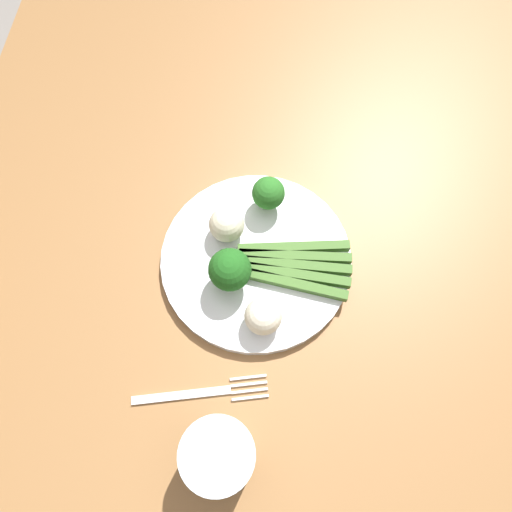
{
  "coord_description": "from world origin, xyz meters",
  "views": [
    {
      "loc": [
        0.17,
        -0.02,
        1.34
      ],
      "look_at": [
        -0.07,
        -0.04,
        0.77
      ],
      "focal_mm": 33.16,
      "sensor_mm": 36.0,
      "label": 1
    }
  ],
  "objects_px": {
    "broccoli_front_left": "(268,193)",
    "cauliflower_edge": "(263,316)",
    "cauliflower_front": "(227,225)",
    "dining_table": "(279,328)",
    "asparagus_bundle": "(294,265)",
    "water_glass": "(220,455)",
    "broccoli_outer_edge": "(230,270)",
    "plate": "(256,260)",
    "fork": "(203,393)"
  },
  "relations": [
    {
      "from": "plate",
      "to": "cauliflower_front",
      "type": "height_order",
      "value": "cauliflower_front"
    },
    {
      "from": "cauliflower_front",
      "to": "fork",
      "type": "height_order",
      "value": "cauliflower_front"
    },
    {
      "from": "broccoli_front_left",
      "to": "cauliflower_front",
      "type": "xyz_separation_m",
      "value": [
        0.05,
        -0.05,
        -0.01
      ]
    },
    {
      "from": "cauliflower_edge",
      "to": "cauliflower_front",
      "type": "xyz_separation_m",
      "value": [
        -0.12,
        -0.06,
        0.0
      ]
    },
    {
      "from": "plate",
      "to": "fork",
      "type": "xyz_separation_m",
      "value": [
        0.18,
        -0.05,
        -0.01
      ]
    },
    {
      "from": "broccoli_outer_edge",
      "to": "plate",
      "type": "bearing_deg",
      "value": 139.92
    },
    {
      "from": "asparagus_bundle",
      "to": "water_glass",
      "type": "height_order",
      "value": "water_glass"
    },
    {
      "from": "plate",
      "to": "water_glass",
      "type": "distance_m",
      "value": 0.25
    },
    {
      "from": "broccoli_front_left",
      "to": "cauliflower_edge",
      "type": "bearing_deg",
      "value": 2.5
    },
    {
      "from": "broccoli_outer_edge",
      "to": "cauliflower_front",
      "type": "xyz_separation_m",
      "value": [
        -0.07,
        -0.01,
        -0.01
      ]
    },
    {
      "from": "asparagus_bundle",
      "to": "broccoli_front_left",
      "type": "relative_size",
      "value": 2.8
    },
    {
      "from": "broccoli_front_left",
      "to": "broccoli_outer_edge",
      "type": "distance_m",
      "value": 0.12
    },
    {
      "from": "broccoli_front_left",
      "to": "cauliflower_edge",
      "type": "distance_m",
      "value": 0.17
    },
    {
      "from": "broccoli_front_left",
      "to": "broccoli_outer_edge",
      "type": "bearing_deg",
      "value": -18.46
    },
    {
      "from": "dining_table",
      "to": "cauliflower_front",
      "type": "height_order",
      "value": "cauliflower_front"
    },
    {
      "from": "cauliflower_front",
      "to": "dining_table",
      "type": "bearing_deg",
      "value": 39.35
    },
    {
      "from": "broccoli_outer_edge",
      "to": "cauliflower_edge",
      "type": "height_order",
      "value": "broccoli_outer_edge"
    },
    {
      "from": "broccoli_front_left",
      "to": "fork",
      "type": "bearing_deg",
      "value": -12.78
    },
    {
      "from": "fork",
      "to": "water_glass",
      "type": "height_order",
      "value": "water_glass"
    },
    {
      "from": "dining_table",
      "to": "asparagus_bundle",
      "type": "height_order",
      "value": "asparagus_bundle"
    },
    {
      "from": "dining_table",
      "to": "plate",
      "type": "relative_size",
      "value": 5.91
    },
    {
      "from": "broccoli_front_left",
      "to": "cauliflower_front",
      "type": "relative_size",
      "value": 1.15
    },
    {
      "from": "cauliflower_front",
      "to": "fork",
      "type": "relative_size",
      "value": 0.28
    },
    {
      "from": "dining_table",
      "to": "cauliflower_edge",
      "type": "distance_m",
      "value": 0.13
    },
    {
      "from": "plate",
      "to": "water_glass",
      "type": "height_order",
      "value": "water_glass"
    },
    {
      "from": "broccoli_front_left",
      "to": "water_glass",
      "type": "distance_m",
      "value": 0.32
    },
    {
      "from": "cauliflower_front",
      "to": "water_glass",
      "type": "height_order",
      "value": "water_glass"
    },
    {
      "from": "asparagus_bundle",
      "to": "broccoli_outer_edge",
      "type": "bearing_deg",
      "value": -161.93
    },
    {
      "from": "dining_table",
      "to": "plate",
      "type": "distance_m",
      "value": 0.13
    },
    {
      "from": "water_glass",
      "to": "broccoli_outer_edge",
      "type": "bearing_deg",
      "value": -176.73
    },
    {
      "from": "fork",
      "to": "broccoli_outer_edge",
      "type": "bearing_deg",
      "value": 70.48
    },
    {
      "from": "broccoli_front_left",
      "to": "asparagus_bundle",
      "type": "bearing_deg",
      "value": 24.59
    },
    {
      "from": "broccoli_outer_edge",
      "to": "water_glass",
      "type": "xyz_separation_m",
      "value": [
        0.21,
        0.01,
        -0.01
      ]
    },
    {
      "from": "dining_table",
      "to": "fork",
      "type": "distance_m",
      "value": 0.17
    },
    {
      "from": "broccoli_outer_edge",
      "to": "water_glass",
      "type": "distance_m",
      "value": 0.21
    },
    {
      "from": "broccoli_outer_edge",
      "to": "fork",
      "type": "height_order",
      "value": "broccoli_outer_edge"
    },
    {
      "from": "cauliflower_edge",
      "to": "fork",
      "type": "bearing_deg",
      "value": -35.43
    },
    {
      "from": "asparagus_bundle",
      "to": "cauliflower_edge",
      "type": "xyz_separation_m",
      "value": [
        0.08,
        -0.03,
        0.02
      ]
    },
    {
      "from": "dining_table",
      "to": "asparagus_bundle",
      "type": "bearing_deg",
      "value": 170.27
    },
    {
      "from": "dining_table",
      "to": "water_glass",
      "type": "height_order",
      "value": "water_glass"
    },
    {
      "from": "asparagus_bundle",
      "to": "water_glass",
      "type": "xyz_separation_m",
      "value": [
        0.23,
        -0.07,
        0.02
      ]
    },
    {
      "from": "asparagus_bundle",
      "to": "plate",
      "type": "bearing_deg",
      "value": 169.95
    },
    {
      "from": "broccoli_front_left",
      "to": "cauliflower_edge",
      "type": "relative_size",
      "value": 1.17
    },
    {
      "from": "dining_table",
      "to": "asparagus_bundle",
      "type": "distance_m",
      "value": 0.13
    },
    {
      "from": "broccoli_front_left",
      "to": "fork",
      "type": "distance_m",
      "value": 0.27
    },
    {
      "from": "dining_table",
      "to": "broccoli_front_left",
      "type": "distance_m",
      "value": 0.2
    },
    {
      "from": "dining_table",
      "to": "water_glass",
      "type": "relative_size",
      "value": 16.55
    },
    {
      "from": "dining_table",
      "to": "broccoli_outer_edge",
      "type": "xyz_separation_m",
      "value": [
        -0.03,
        -0.07,
        0.14
      ]
    },
    {
      "from": "broccoli_front_left",
      "to": "cauliflower_edge",
      "type": "xyz_separation_m",
      "value": [
        0.16,
        0.01,
        -0.01
      ]
    },
    {
      "from": "asparagus_bundle",
      "to": "water_glass",
      "type": "distance_m",
      "value": 0.24
    }
  ]
}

